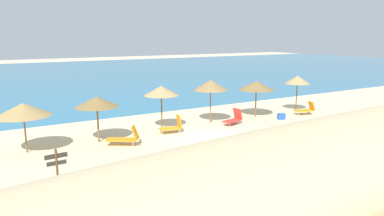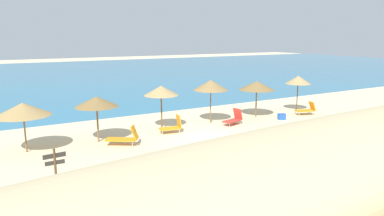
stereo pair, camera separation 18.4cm
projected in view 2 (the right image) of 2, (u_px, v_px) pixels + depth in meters
ground_plane at (206, 136)px, 20.56m from camera, size 160.00×160.00×0.00m
sea_water at (72, 75)px, 52.33m from camera, size 160.00×60.34×0.01m
dune_ridge at (356, 158)px, 12.37m from camera, size 46.10×7.68×3.01m
beach_umbrella_0 at (23, 109)px, 17.27m from camera, size 2.66×2.66×2.51m
beach_umbrella_1 at (96, 102)px, 18.99m from camera, size 2.33×2.33×2.52m
beach_umbrella_2 at (161, 91)px, 21.48m from camera, size 2.13×2.13×2.74m
beach_umbrella_3 at (211, 85)px, 23.18m from camera, size 2.29×2.29×2.89m
beach_umbrella_4 at (257, 86)px, 25.02m from camera, size 2.51×2.51×2.59m
beach_umbrella_5 at (298, 80)px, 26.74m from camera, size 1.90×1.90×2.75m
lounge_chair_0 at (307, 109)px, 25.99m from camera, size 1.54×1.04×0.97m
lounge_chair_1 at (173, 126)px, 21.13m from camera, size 1.36×0.79×1.08m
lounge_chair_2 at (125, 138)px, 18.71m from camera, size 1.78×1.46×1.07m
lounge_chair_3 at (234, 119)px, 23.11m from camera, size 1.49×0.95×1.03m
wooden_signpost at (55, 164)px, 13.41m from camera, size 0.84×0.09×1.54m
cooler_box at (282, 117)px, 24.54m from camera, size 0.57×0.49×0.42m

